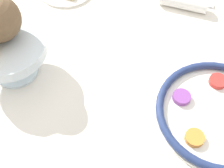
# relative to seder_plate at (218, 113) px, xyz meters

# --- Properties ---
(ground_plane) EXTENTS (8.00, 8.00, 0.00)m
(ground_plane) POSITION_rel_seder_plate_xyz_m (0.29, -0.02, -0.76)
(ground_plane) COLOR #99704C
(dining_table) EXTENTS (1.42, 1.08, 0.74)m
(dining_table) POSITION_rel_seder_plate_xyz_m (0.29, -0.02, -0.39)
(dining_table) COLOR silver
(dining_table) RESTS_ON ground_plane
(seder_plate) EXTENTS (0.32, 0.32, 0.03)m
(seder_plate) POSITION_rel_seder_plate_xyz_m (0.00, 0.00, 0.00)
(seder_plate) COLOR white
(seder_plate) RESTS_ON dining_table
(fruit_stand) EXTENTS (0.20, 0.20, 0.11)m
(fruit_stand) POSITION_rel_seder_plate_xyz_m (0.54, 0.12, 0.07)
(fruit_stand) COLOR silver
(fruit_stand) RESTS_ON dining_table
(napkin_roll) EXTENTS (0.16, 0.07, 0.04)m
(napkin_roll) POSITION_rel_seder_plate_xyz_m (0.22, -0.34, 0.01)
(napkin_roll) COLOR white
(napkin_roll) RESTS_ON dining_table
(spoon) EXTENTS (0.15, 0.04, 0.01)m
(spoon) POSITION_rel_seder_plate_xyz_m (0.20, -0.38, -0.01)
(spoon) COLOR silver
(spoon) RESTS_ON dining_table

